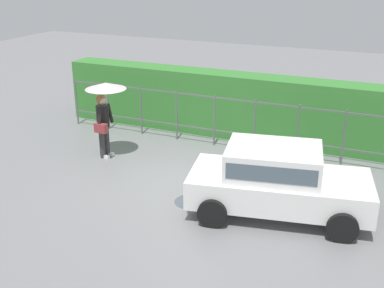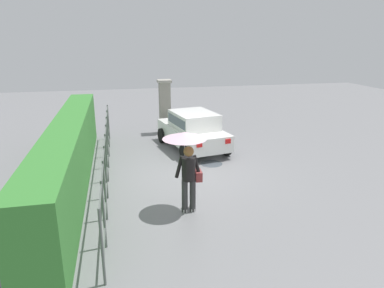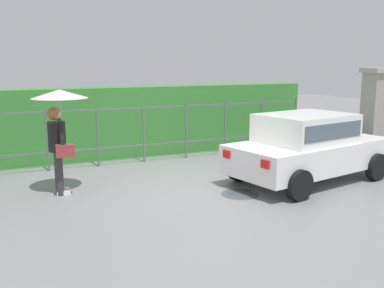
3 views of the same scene
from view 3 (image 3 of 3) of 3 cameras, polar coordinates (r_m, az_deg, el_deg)
ground_plane at (r=9.15m, az=0.05°, el=-5.66°), size 40.00×40.00×0.00m
car at (r=9.76m, az=14.81°, el=-0.11°), size 3.95×2.42×1.48m
pedestrian at (r=8.82m, az=-16.94°, el=3.40°), size 1.07×1.07×2.05m
gate_pillar at (r=12.00m, az=22.57°, el=3.49°), size 0.60×0.60×2.42m
fence_section at (r=11.33m, az=-6.30°, el=1.74°), size 9.57×0.05×1.50m
hedge_row at (r=12.28m, az=-7.78°, el=2.98°), size 10.52×0.90×1.90m
puddle_near at (r=8.73m, az=6.26°, el=-6.50°), size 0.77×0.77×0.00m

